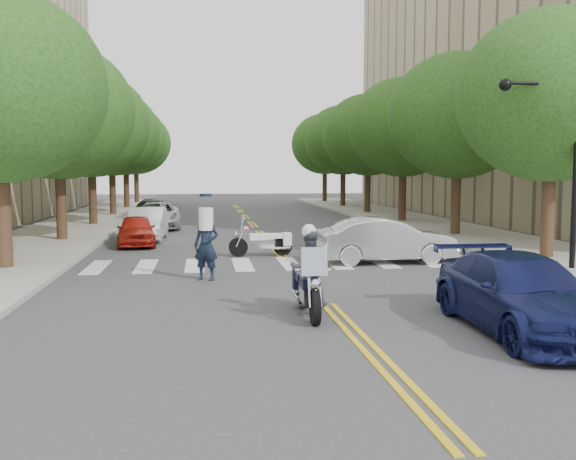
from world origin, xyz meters
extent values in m
plane|color=#38383A|center=(0.00, 0.00, 0.00)|extent=(140.00, 140.00, 0.00)
cube|color=#9E9991|center=(-9.50, 22.00, 0.07)|extent=(5.00, 60.00, 0.15)
cube|color=#9E9991|center=(9.50, 22.00, 0.07)|extent=(5.00, 60.00, 0.15)
cylinder|color=#382316|center=(-8.80, 6.00, 1.66)|extent=(0.44, 0.44, 3.32)
cylinder|color=#382316|center=(-8.80, 14.00, 1.66)|extent=(0.44, 0.44, 3.32)
ellipsoid|color=#194112|center=(-8.80, 14.00, 5.56)|extent=(6.40, 6.40, 5.76)
cylinder|color=#382316|center=(-8.80, 22.00, 1.66)|extent=(0.44, 0.44, 3.32)
ellipsoid|color=#194112|center=(-8.80, 22.00, 5.56)|extent=(6.40, 6.40, 5.76)
cylinder|color=#382316|center=(-8.80, 30.00, 1.66)|extent=(0.44, 0.44, 3.32)
ellipsoid|color=#194112|center=(-8.80, 30.00, 5.56)|extent=(6.40, 6.40, 5.76)
cylinder|color=#382316|center=(-8.80, 38.00, 1.66)|extent=(0.44, 0.44, 3.32)
ellipsoid|color=#194112|center=(-8.80, 38.00, 5.56)|extent=(6.40, 6.40, 5.76)
cylinder|color=#382316|center=(-8.80, 46.00, 1.66)|extent=(0.44, 0.44, 3.32)
ellipsoid|color=#194112|center=(-8.80, 46.00, 5.56)|extent=(6.40, 6.40, 5.76)
cylinder|color=#382316|center=(8.80, 6.00, 1.66)|extent=(0.44, 0.44, 3.32)
ellipsoid|color=#194112|center=(8.80, 6.00, 5.56)|extent=(6.40, 6.40, 5.76)
cylinder|color=#382316|center=(8.80, 14.00, 1.66)|extent=(0.44, 0.44, 3.32)
ellipsoid|color=#194112|center=(8.80, 14.00, 5.56)|extent=(6.40, 6.40, 5.76)
cylinder|color=#382316|center=(8.80, 22.00, 1.66)|extent=(0.44, 0.44, 3.32)
ellipsoid|color=#194112|center=(8.80, 22.00, 5.56)|extent=(6.40, 6.40, 5.76)
cylinder|color=#382316|center=(8.80, 30.00, 1.66)|extent=(0.44, 0.44, 3.32)
ellipsoid|color=#194112|center=(8.80, 30.00, 5.56)|extent=(6.40, 6.40, 5.76)
cylinder|color=#382316|center=(8.80, 38.00, 1.66)|extent=(0.44, 0.44, 3.32)
ellipsoid|color=#194112|center=(8.80, 38.00, 5.56)|extent=(6.40, 6.40, 5.76)
cylinder|color=#382316|center=(8.80, 46.00, 1.66)|extent=(0.44, 0.44, 3.32)
ellipsoid|color=#194112|center=(8.80, 46.00, 5.56)|extent=(6.40, 6.40, 5.76)
cylinder|color=black|center=(8.20, 3.50, 3.00)|extent=(0.16, 0.16, 6.00)
cylinder|color=black|center=(7.00, 3.50, 5.60)|extent=(2.40, 0.10, 0.10)
sphere|color=black|center=(5.90, 3.50, 5.55)|extent=(0.36, 0.36, 0.36)
cylinder|color=black|center=(-0.63, -1.93, 0.36)|extent=(0.16, 0.72, 0.72)
cylinder|color=black|center=(-0.59, -0.24, 0.36)|extent=(0.21, 0.72, 0.72)
cube|color=silver|center=(-0.61, -1.03, 0.47)|extent=(0.36, 0.96, 0.34)
cube|color=black|center=(-0.61, -1.14, 0.74)|extent=(0.40, 0.75, 0.23)
cube|color=black|center=(-0.60, -0.56, 0.76)|extent=(0.43, 0.59, 0.17)
cube|color=black|center=(-0.59, -0.09, 0.63)|extent=(0.47, 0.33, 0.47)
cube|color=#8C99A5|center=(-0.62, -1.79, 1.26)|extent=(0.53, 0.17, 0.58)
cube|color=red|center=(-0.49, -1.62, 1.07)|extent=(0.11, 0.11, 0.08)
cube|color=#0C26E5|center=(-0.74, -1.61, 1.07)|extent=(0.11, 0.11, 0.08)
imported|color=#474C56|center=(-0.61, -1.03, 1.02)|extent=(0.82, 0.65, 1.66)
sphere|color=silver|center=(-0.61, -1.03, 1.80)|extent=(0.32, 0.32, 0.32)
cylinder|color=black|center=(-1.58, 8.46, 0.34)|extent=(0.69, 0.17, 0.68)
cylinder|color=black|center=(0.03, 8.53, 0.34)|extent=(0.69, 0.21, 0.68)
cube|color=silver|center=(-0.72, 8.50, 0.45)|extent=(0.92, 0.36, 0.32)
cube|color=white|center=(-0.82, 8.50, 0.70)|extent=(0.72, 0.39, 0.22)
cube|color=white|center=(-0.27, 8.52, 0.73)|extent=(0.57, 0.43, 0.16)
cube|color=white|center=(0.18, 8.54, 0.60)|extent=(0.32, 0.46, 0.45)
cube|color=#8C99A5|center=(-1.45, 8.47, 1.21)|extent=(0.18, 0.51, 0.55)
cube|color=red|center=(-1.27, 8.36, 1.03)|extent=(0.10, 0.10, 0.08)
cube|color=#0C26E5|center=(-1.28, 8.60, 1.03)|extent=(0.10, 0.10, 0.08)
imported|color=black|center=(-2.74, 3.66, 0.98)|extent=(0.84, 0.70, 1.96)
imported|color=#B7B7B9|center=(3.24, 6.29, 0.76)|extent=(4.60, 1.61, 1.51)
imported|color=#101646|center=(3.19, -2.96, 0.73)|extent=(2.14, 5.10, 1.47)
imported|color=#AF1E12|center=(-5.52, 12.37, 0.63)|extent=(1.86, 3.85, 1.27)
imported|color=white|center=(-5.27, 14.50, 0.72)|extent=(1.65, 4.40, 1.43)
imported|color=#A2A5AA|center=(-5.20, 20.14, 0.70)|extent=(2.61, 5.17, 1.40)
imported|color=black|center=(-6.06, 24.50, 0.61)|extent=(1.94, 4.28, 1.21)
imported|color=#9E9FA3|center=(-6.30, 29.50, 0.64)|extent=(1.63, 3.79, 1.27)
camera|label=1|loc=(-2.84, -14.33, 3.09)|focal=40.00mm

